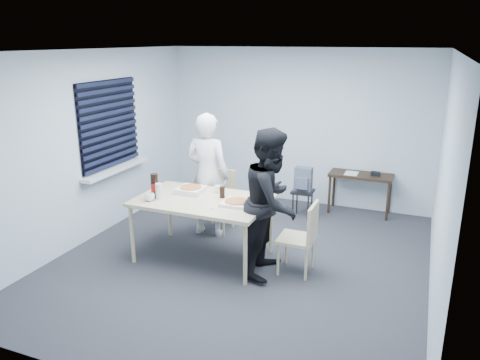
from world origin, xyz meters
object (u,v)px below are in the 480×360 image
at_px(person_black, 271,202).
at_px(stool, 303,197).
at_px(side_table, 361,179).
at_px(mug_a, 150,197).
at_px(person_white, 208,175).
at_px(mug_b, 218,189).
at_px(chair_right, 304,234).
at_px(chair_far, 220,195).
at_px(backpack, 303,179).
at_px(soda_bottle, 155,186).
at_px(dining_table, 202,203).

height_order(person_black, stool, person_black).
xyz_separation_m(side_table, mug_a, (-2.20, -2.71, 0.27)).
height_order(person_white, mug_b, person_white).
relative_size(person_black, stool, 3.94).
bearing_deg(chair_right, person_black, -166.46).
distance_m(chair_far, mug_a, 1.38).
relative_size(backpack, soda_bottle, 1.22).
height_order(chair_far, mug_a, mug_a).
bearing_deg(dining_table, soda_bottle, -165.50).
xyz_separation_m(chair_far, person_black, (1.13, -1.01, 0.37)).
height_order(chair_far, stool, chair_far).
bearing_deg(person_white, person_black, 147.95).
bearing_deg(backpack, person_white, -114.09).
bearing_deg(dining_table, person_black, -1.35).
relative_size(side_table, mug_b, 9.89).
height_order(chair_far, person_black, person_black).
xyz_separation_m(person_white, backpack, (1.09, 1.13, -0.25)).
height_order(stool, soda_bottle, soda_bottle).
bearing_deg(side_table, person_black, -106.24).
height_order(person_black, soda_bottle, person_black).
distance_m(stool, mug_b, 1.79).
bearing_deg(backpack, dining_table, -93.85).
height_order(person_white, person_black, same).
bearing_deg(mug_a, chair_right, 11.27).
height_order(chair_right, side_table, chair_right).
distance_m(chair_right, person_white, 1.74).
relative_size(chair_far, side_table, 0.90).
distance_m(dining_table, backpack, 2.03).
bearing_deg(person_white, backpack, -134.15).
relative_size(chair_right, person_black, 0.50).
distance_m(person_black, side_table, 2.54).
height_order(side_table, soda_bottle, soda_bottle).
relative_size(person_white, person_black, 1.00).
xyz_separation_m(chair_right, person_white, (-1.57, 0.66, 0.37)).
bearing_deg(person_black, side_table, -16.24).
height_order(person_black, side_table, person_black).
bearing_deg(person_white, mug_a, 73.69).
xyz_separation_m(mug_a, mug_b, (0.65, 0.62, -0.00)).
xyz_separation_m(chair_far, side_table, (1.83, 1.42, 0.07)).
xyz_separation_m(person_black, soda_bottle, (-1.51, -0.13, 0.06)).
bearing_deg(backpack, soda_bottle, -105.09).
distance_m(dining_table, person_white, 0.79).
bearing_deg(mug_a, side_table, 50.90).
height_order(dining_table, backpack, backpack).
height_order(dining_table, chair_far, chair_far).
bearing_deg(person_white, dining_table, 110.67).
relative_size(dining_table, person_black, 0.93).
bearing_deg(chair_right, side_table, 82.02).
xyz_separation_m(chair_far, soda_bottle, (-0.38, -1.14, 0.43)).
height_order(side_table, mug_a, mug_a).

